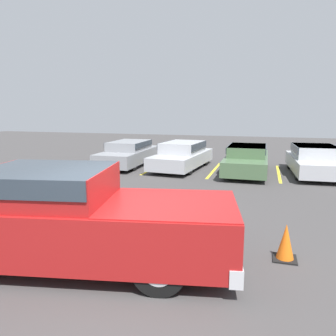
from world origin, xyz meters
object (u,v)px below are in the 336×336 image
object	(u,v)px
parked_sedan_a	(129,152)
parked_sedan_d	(314,159)
pickup_truck	(66,217)
traffic_cone	(286,243)
parked_sedan_c	(247,158)
parked_sedan_b	(182,154)
wheel_stop_curb	(176,159)

from	to	relation	value
parked_sedan_a	parked_sedan_d	size ratio (longest dim) A/B	1.02
pickup_truck	traffic_cone	world-z (taller)	pickup_truck
parked_sedan_c	traffic_cone	distance (m)	8.52
parked_sedan_a	parked_sedan_b	distance (m)	2.74
parked_sedan_a	parked_sedan_b	xyz separation A→B (m)	(2.74, -0.11, 0.02)
pickup_truck	wheel_stop_curb	distance (m)	12.40
parked_sedan_d	traffic_cone	xyz separation A→B (m)	(-1.59, -8.78, -0.34)
parked_sedan_a	parked_sedan_b	world-z (taller)	parked_sedan_b
parked_sedan_d	traffic_cone	world-z (taller)	parked_sedan_d
parked_sedan_d	parked_sedan_a	bearing A→B (deg)	-93.13
pickup_truck	wheel_stop_curb	bearing A→B (deg)	85.63
parked_sedan_b	traffic_cone	world-z (taller)	parked_sedan_b
pickup_truck	parked_sedan_d	size ratio (longest dim) A/B	1.38
parked_sedan_a	pickup_truck	bearing A→B (deg)	16.31
pickup_truck	parked_sedan_c	bearing A→B (deg)	64.68
parked_sedan_a	parked_sedan_b	size ratio (longest dim) A/B	1.00
parked_sedan_b	wheel_stop_curb	distance (m)	2.65
parked_sedan_a	traffic_cone	size ratio (longest dim) A/B	6.79
pickup_truck	parked_sedan_a	size ratio (longest dim) A/B	1.35
parked_sedan_c	wheel_stop_curb	size ratio (longest dim) A/B	2.52
parked_sedan_c	traffic_cone	world-z (taller)	parked_sedan_c
parked_sedan_a	parked_sedan_d	xyz separation A→B (m)	(8.42, -0.00, 0.02)
parked_sedan_a	traffic_cone	xyz separation A→B (m)	(6.84, -8.78, -0.32)
parked_sedan_a	parked_sedan_d	bearing A→B (deg)	89.10
traffic_cone	wheel_stop_curb	distance (m)	12.17
parked_sedan_d	pickup_truck	bearing A→B (deg)	-31.13
parked_sedan_c	parked_sedan_d	xyz separation A→B (m)	(2.75, 0.34, 0.02)
traffic_cone	wheel_stop_curb	xyz separation A→B (m)	(-5.04, 11.07, -0.25)
pickup_truck	parked_sedan_d	distance (m)	11.34
wheel_stop_curb	traffic_cone	bearing A→B (deg)	-65.54
parked_sedan_a	wheel_stop_curb	bearing A→B (deg)	140.99
parked_sedan_d	parked_sedan_b	bearing A→B (deg)	-92.00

